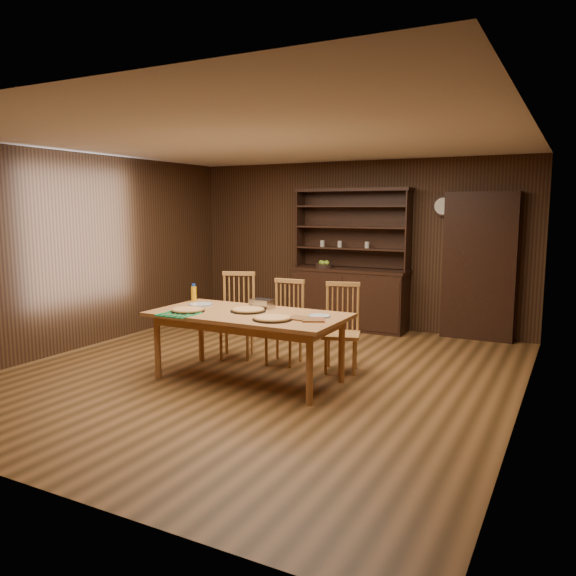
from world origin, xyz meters
The scene contains 20 objects.
floor centered at (0.00, 0.00, 0.00)m, with size 6.00×6.00×0.00m, color brown.
room_shell centered at (0.00, 0.00, 1.58)m, with size 6.00×6.00×6.00m.
china_hutch centered at (0.00, 2.75, 0.60)m, with size 1.84×0.52×2.17m.
doorway centered at (1.90, 2.90, 1.05)m, with size 1.00×0.18×2.10m, color black.
wall_clock centered at (1.35, 2.96, 1.90)m, with size 0.30×0.05×0.30m.
dining_table centered at (0.02, -0.28, 0.68)m, with size 2.12×1.06×0.75m.
chair_left centered at (-0.64, 0.53, 0.57)m, with size 0.56×0.55×1.07m.
chair_center centered at (0.04, 0.56, 0.54)m, with size 0.43×0.41×1.02m.
chair_right centered at (0.76, 0.57, 0.54)m, with size 0.52×0.51×1.02m.
pizza_left centered at (-0.61, -0.52, 0.77)m, with size 0.37×0.37×0.04m.
pizza_right centered at (0.43, -0.49, 0.77)m, with size 0.41×0.41×0.04m.
pizza_center centered at (-0.03, -0.21, 0.77)m, with size 0.39×0.39×0.04m.
cooling_rack centered at (-0.59, -0.71, 0.76)m, with size 0.35×0.35×0.02m, color #0EB661, non-canonical shape.
plate_left centered at (-0.73, -0.11, 0.76)m, with size 0.28×0.28×0.02m.
plate_right centered at (0.79, -0.12, 0.76)m, with size 0.23×0.23×0.02m.
foil_dish centered at (-0.01, 0.06, 0.80)m, with size 0.24×0.18×0.10m, color silver.
juice_bottle centered at (-0.97, 0.07, 0.85)m, with size 0.06×0.06×0.21m.
pot_holder_a centered at (0.82, -0.33, 0.76)m, with size 0.22×0.22×0.02m, color #B51424.
pot_holder_b centered at (0.64, -0.32, 0.76)m, with size 0.20×0.20×0.02m, color #B51424.
fruit_bowl centered at (-0.41, 2.69, 0.98)m, with size 0.28×0.28×0.12m.
Camera 1 is at (3.17, -5.36, 1.88)m, focal length 35.00 mm.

